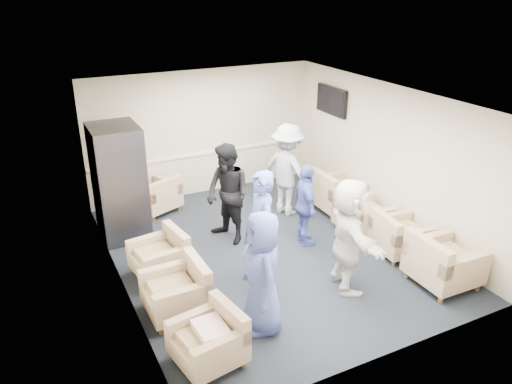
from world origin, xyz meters
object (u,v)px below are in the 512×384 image
armchair_left_near (211,341)px  armchair_right_midfar (361,217)px  armchair_left_far (162,257)px  person_back_left (228,194)px  vending_machine (119,182)px  person_mid_right (306,205)px  person_front_right (349,235)px  armchair_right_midnear (398,237)px  person_back_right (288,170)px  armchair_corner (157,197)px  armchair_right_near (441,264)px  armchair_right_far (336,194)px  person_front_left (262,273)px  armchair_left_mid (180,292)px  person_mid_left (260,230)px

armchair_left_near → armchair_right_midfar: bearing=107.8°
armchair_left_far → armchair_right_midfar: 3.71m
armchair_left_near → armchair_right_midfar: (3.73, 1.92, 0.03)m
person_back_left → vending_machine: bearing=-139.2°
person_mid_right → person_front_right: size_ratio=0.83×
armchair_right_midnear → person_back_right: 2.52m
armchair_left_near → armchair_corner: bearing=162.7°
armchair_right_near → person_mid_right: 2.41m
person_front_right → armchair_right_near: bearing=-98.6°
armchair_right_far → person_front_right: bearing=149.8°
person_mid_right → armchair_left_near: bearing=141.7°
person_front_left → armchair_right_far: bearing=139.5°
armchair_right_far → person_mid_right: person_mid_right is taller
armchair_right_near → armchair_right_midnear: bearing=-2.4°
armchair_right_midfar → person_front_right: person_front_right is taller
armchair_left_mid → person_front_right: (2.50, -0.52, 0.56)m
armchair_right_far → person_mid_right: (-1.29, -0.90, 0.39)m
vending_machine → person_back_right: size_ratio=1.13×
armchair_right_near → armchair_right_midfar: bearing=2.9°
armchair_left_far → armchair_left_near: bearing=-8.9°
person_back_right → person_front_left: bearing=122.8°
armchair_right_midfar → person_front_right: 1.90m
armchair_left_near → armchair_left_far: 2.21m
armchair_left_near → armchair_right_far: 4.92m
vending_machine → person_back_left: 1.97m
armchair_left_mid → person_back_right: size_ratio=0.45×
armchair_right_midfar → armchair_left_far: bearing=91.0°
person_front_left → person_back_right: (2.10, 3.00, 0.06)m
armchair_left_mid → armchair_right_midfar: armchair_right_midfar is taller
person_front_left → person_front_right: (1.61, 0.30, 0.03)m
armchair_right_midnear → person_mid_left: 2.61m
armchair_right_midnear → armchair_right_midfar: armchair_right_midfar is taller
vending_machine → person_mid_right: size_ratio=1.40×
armchair_left_near → person_mid_right: person_mid_right is taller
armchair_left_near → person_front_left: person_front_left is taller
armchair_right_near → vending_machine: 5.59m
vending_machine → person_front_left: vending_machine is taller
armchair_right_far → armchair_left_mid: bearing=116.4°
armchair_right_midfar → armchair_corner: armchair_right_midfar is taller
person_back_right → person_mid_right: 1.30m
armchair_right_midfar → armchair_right_far: armchair_right_far is taller
vending_machine → person_mid_left: vending_machine is taller
armchair_corner → person_back_left: 2.03m
person_back_left → armchair_corner: bearing=-171.2°
person_front_left → armchair_corner: bearing=-168.5°
vending_machine → person_front_left: (1.06, -3.54, -0.18)m
armchair_left_near → armchair_right_midfar: armchair_right_midfar is taller
person_mid_left → person_mid_right: (1.29, 0.78, -0.19)m
armchair_left_mid → armchair_corner: 3.47m
armchair_left_mid → armchair_right_midfar: 3.85m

